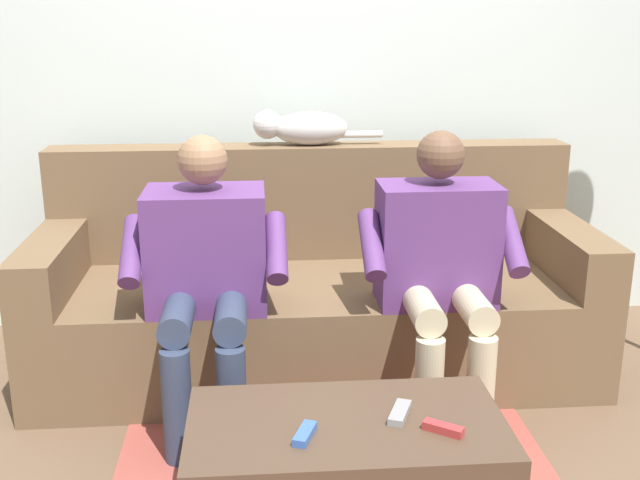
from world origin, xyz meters
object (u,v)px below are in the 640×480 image
(coffee_table, at_px, (346,477))
(cat_on_backrest, at_px, (302,127))
(remote_gray, at_px, (400,413))
(person_right_seated, at_px, (206,264))
(couch, at_px, (315,294))
(person_left_seated, at_px, (440,259))
(remote_blue, at_px, (305,434))
(remote_red, at_px, (443,428))

(coffee_table, xyz_separation_m, cat_on_backrest, (0.04, -1.41, 0.80))
(remote_gray, bearing_deg, person_right_seated, 60.92)
(coffee_table, xyz_separation_m, person_right_seated, (0.42, -0.74, 0.41))
(couch, relative_size, remote_gray, 17.59)
(person_left_seated, relative_size, cat_on_backrest, 1.87)
(person_left_seated, distance_m, remote_blue, 0.99)
(person_right_seated, bearing_deg, couch, -136.22)
(couch, xyz_separation_m, remote_red, (-0.25, 1.23, 0.06))
(cat_on_backrest, relative_size, remote_red, 5.05)
(remote_red, bearing_deg, person_right_seated, -15.38)
(person_left_seated, height_order, remote_gray, person_left_seated)
(couch, distance_m, remote_red, 1.26)
(person_right_seated, distance_m, remote_blue, 0.90)
(coffee_table, height_order, person_left_seated, person_left_seated)
(person_left_seated, distance_m, remote_gray, 0.79)
(person_left_seated, relative_size, person_right_seated, 1.01)
(person_right_seated, bearing_deg, remote_gray, 128.48)
(remote_blue, bearing_deg, person_right_seated, 41.35)
(cat_on_backrest, distance_m, remote_gray, 1.54)
(couch, distance_m, person_left_seated, 0.66)
(remote_gray, bearing_deg, remote_red, -111.18)
(remote_blue, height_order, remote_red, remote_red)
(person_left_seated, height_order, remote_blue, person_left_seated)
(person_right_seated, relative_size, remote_gray, 8.12)
(cat_on_backrest, height_order, remote_gray, cat_on_backrest)
(person_left_seated, xyz_separation_m, cat_on_backrest, (0.46, -0.69, 0.39))
(coffee_table, xyz_separation_m, remote_red, (-0.25, 0.08, 0.19))
(person_right_seated, xyz_separation_m, cat_on_backrest, (-0.39, -0.67, 0.39))
(remote_red, bearing_deg, couch, -43.19)
(couch, distance_m, coffee_table, 1.15)
(person_right_seated, relative_size, remote_red, 9.39)
(person_left_seated, relative_size, remote_gray, 8.18)
(person_right_seated, relative_size, cat_on_backrest, 1.86)
(person_left_seated, bearing_deg, cat_on_backrest, -56.51)
(coffee_table, relative_size, person_left_seated, 0.85)
(remote_blue, distance_m, remote_red, 0.38)
(person_left_seated, bearing_deg, remote_gray, 69.05)
(couch, bearing_deg, person_left_seated, 134.93)
(coffee_table, relative_size, remote_red, 8.04)
(person_right_seated, xyz_separation_m, remote_gray, (-0.58, 0.73, -0.22))
(person_left_seated, bearing_deg, remote_blue, 55.73)
(remote_red, bearing_deg, cat_on_backrest, -43.95)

